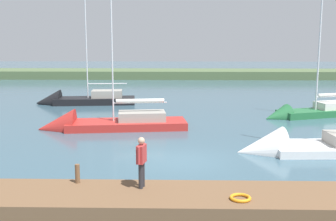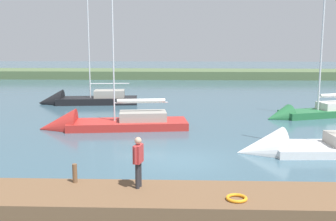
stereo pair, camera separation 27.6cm
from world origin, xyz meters
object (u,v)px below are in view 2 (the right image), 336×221
life_ring_buoy (237,198)px  person_on_dock (138,159)px  sailboat_inner_slip (100,127)px  sailboat_outer_mooring (311,151)px  mooring_post_near (75,173)px  sailboat_near_dock (80,102)px  sailboat_far_left (310,115)px

life_ring_buoy → person_on_dock: bearing=-17.2°
sailboat_inner_slip → sailboat_outer_mooring: sailboat_outer_mooring is taller
mooring_post_near → person_on_dock: (-2.22, 0.40, 0.66)m
mooring_post_near → sailboat_near_dock: (5.49, -22.35, -0.79)m
life_ring_buoy → sailboat_outer_mooring: (-4.70, -7.99, -0.63)m
sailboat_far_left → sailboat_outer_mooring: bearing=54.1°
life_ring_buoy → sailboat_near_dock: (10.81, -23.71, -0.51)m
sailboat_inner_slip → sailboat_far_left: bearing=-169.5°
sailboat_near_dock → sailboat_far_left: (-18.51, 5.76, -0.06)m
mooring_post_near → sailboat_far_left: 21.11m
sailboat_inner_slip → sailboat_near_dock: bearing=-76.7°
sailboat_near_dock → mooring_post_near: bearing=97.8°
sailboat_far_left → sailboat_inner_slip: (14.63, 4.65, -0.03)m
sailboat_near_dock → sailboat_inner_slip: 11.11m
sailboat_outer_mooring → person_on_dock: bearing=39.3°
sailboat_near_dock → sailboat_inner_slip: size_ratio=1.04×
sailboat_far_left → sailboat_inner_slip: size_ratio=1.02×
mooring_post_near → sailboat_inner_slip: size_ratio=0.06×
sailboat_inner_slip → sailboat_outer_mooring: 12.79m
sailboat_near_dock → sailboat_far_left: size_ratio=1.02×
life_ring_buoy → sailboat_outer_mooring: size_ratio=0.06×
life_ring_buoy → person_on_dock: 3.37m
sailboat_far_left → sailboat_inner_slip: 15.36m
mooring_post_near → life_ring_buoy: mooring_post_near is taller
sailboat_near_dock → sailboat_outer_mooring: (-15.50, 15.73, -0.12)m
sailboat_far_left → person_on_dock: (10.80, 17.00, 1.50)m
sailboat_inner_slip → person_on_dock: sailboat_inner_slip is taller
sailboat_far_left → person_on_dock: 20.19m
sailboat_far_left → sailboat_outer_mooring: (3.01, 9.97, -0.06)m
sailboat_far_left → person_on_dock: size_ratio=6.01×
mooring_post_near → life_ring_buoy: 5.50m
mooring_post_near → sailboat_outer_mooring: 12.04m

